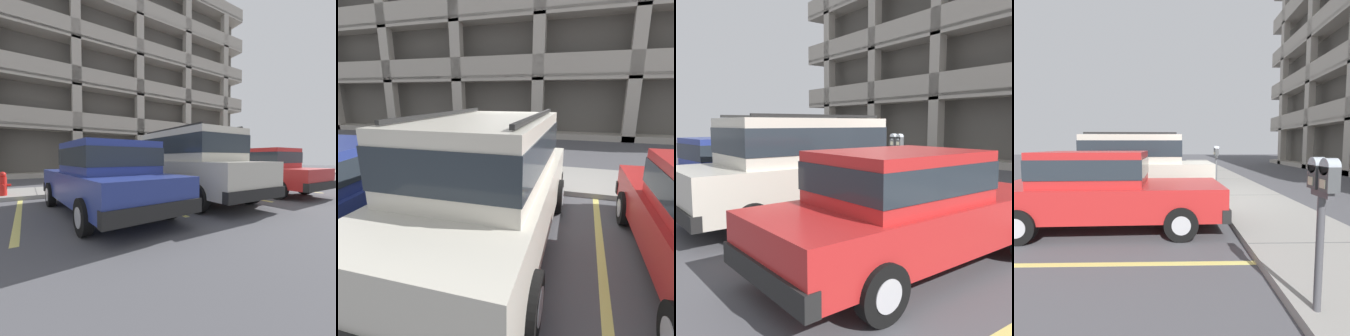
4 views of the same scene
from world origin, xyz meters
The scene contains 7 objects.
ground_plane centered at (0.00, 0.00, -0.05)m, with size 80.00×80.00×0.10m.
sidewalk centered at (0.00, 1.30, 0.06)m, with size 40.00×2.20×0.12m.
parking_stall_lines centered at (1.47, -1.40, 0.00)m, with size 11.91×4.80×0.01m.
silver_suv centered at (-0.20, -2.19, 1.09)m, with size 2.05×4.80×2.03m.
parking_meter_near centered at (-0.22, 0.35, 1.25)m, with size 0.35×0.12×1.52m.
parking_garage centered at (-1.33, 13.71, 7.53)m, with size 32.00×10.00×16.25m.
fire_hydrant centered at (-4.84, 0.65, 0.46)m, with size 0.30×0.30×0.70m.
Camera 2 is at (1.08, -5.67, 2.28)m, focal length 28.00 mm.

